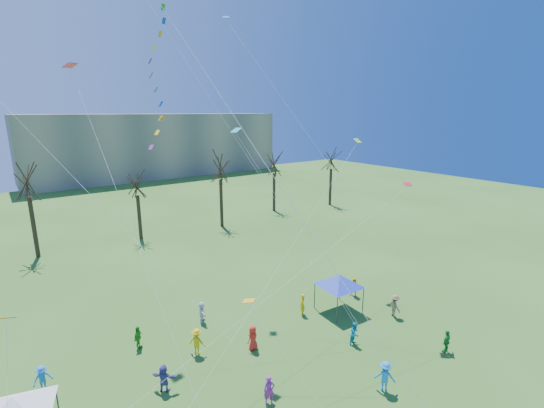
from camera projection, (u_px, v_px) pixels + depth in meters
distant_building at (158, 145)px, 93.20m from camera, size 60.00×14.00×15.00m
bare_tree_row at (159, 183)px, 47.46m from camera, size 68.86×8.00×10.56m
big_box_kite at (163, 73)px, 16.25m from camera, size 4.46×6.92×23.27m
canopy_tent_white at (13, 406)px, 17.04m from camera, size 4.16×4.16×3.24m
canopy_tent_blue at (339, 280)px, 29.93m from camera, size 4.16×4.16×3.13m
festival_crowd at (243, 368)px, 22.41m from camera, size 26.02×15.12×1.84m
small_kites_aloft at (207, 132)px, 23.94m from camera, size 29.34×18.25×34.52m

